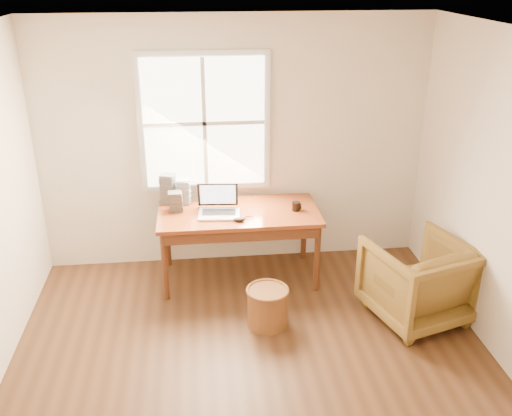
{
  "coord_description": "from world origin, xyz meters",
  "views": [
    {
      "loc": [
        -0.4,
        -3.38,
        3.04
      ],
      "look_at": [
        0.16,
        1.65,
        0.84
      ],
      "focal_mm": 40.0,
      "sensor_mm": 36.0,
      "label": 1
    }
  ],
  "objects": [
    {
      "name": "laptop",
      "position": [
        -0.2,
        1.71,
        0.9
      ],
      "size": [
        0.45,
        0.47,
        0.31
      ],
      "primitive_type": null,
      "rotation": [
        0.0,
        0.0,
        -0.08
      ],
      "color": "silver",
      "rests_on": "desk"
    },
    {
      "name": "cd_stack_b",
      "position": [
        -0.62,
        1.88,
        0.85
      ],
      "size": [
        0.13,
        0.12,
        0.2
      ],
      "primitive_type": "cube",
      "rotation": [
        0.0,
        0.0,
        0.02
      ],
      "color": "#232327",
      "rests_on": "desk"
    },
    {
      "name": "wicker_stool",
      "position": [
        0.18,
        0.92,
        0.18
      ],
      "size": [
        0.46,
        0.46,
        0.36
      ],
      "primitive_type": "cylinder",
      "rotation": [
        0.0,
        0.0,
        -0.36
      ],
      "color": "brown",
      "rests_on": "room_shell"
    },
    {
      "name": "desk",
      "position": [
        0.0,
        1.8,
        0.73
      ],
      "size": [
        1.6,
        0.8,
        0.04
      ],
      "primitive_type": "cube",
      "color": "brown",
      "rests_on": "room_shell"
    },
    {
      "name": "coffee_mug",
      "position": [
        0.57,
        1.75,
        0.8
      ],
      "size": [
        0.09,
        0.09,
        0.09
      ],
      "primitive_type": "cylinder",
      "rotation": [
        0.0,
        0.0,
        -0.19
      ],
      "color": "black",
      "rests_on": "desk"
    },
    {
      "name": "room_shell",
      "position": [
        -0.02,
        0.16,
        1.32
      ],
      "size": [
        4.04,
        4.54,
        2.64
      ],
      "color": "#4F301B",
      "rests_on": "ground"
    },
    {
      "name": "mouse",
      "position": [
        -0.02,
        1.56,
        0.77
      ],
      "size": [
        0.12,
        0.08,
        0.04
      ],
      "primitive_type": "ellipsoid",
      "rotation": [
        0.0,
        0.0,
        -0.13
      ],
      "color": "black",
      "rests_on": "desk"
    },
    {
      "name": "cd_stack_d",
      "position": [
        -0.43,
        2.16,
        0.84
      ],
      "size": [
        0.15,
        0.14,
        0.19
      ],
      "primitive_type": "cube",
      "rotation": [
        0.0,
        0.0,
        -0.07
      ],
      "color": "#B0B4BC",
      "rests_on": "desk"
    },
    {
      "name": "armchair",
      "position": [
        1.55,
        0.91,
        0.38
      ],
      "size": [
        1.02,
        1.04,
        0.76
      ],
      "primitive_type": "imported",
      "rotation": [
        0.0,
        0.0,
        3.44
      ],
      "color": "brown",
      "rests_on": "room_shell"
    },
    {
      "name": "cd_stack_a",
      "position": [
        -0.54,
        2.06,
        0.88
      ],
      "size": [
        0.15,
        0.13,
        0.26
      ],
      "primitive_type": "cube",
      "rotation": [
        0.0,
        0.0,
        -0.16
      ],
      "color": "silver",
      "rests_on": "desk"
    },
    {
      "name": "cd_stack_c",
      "position": [
        -0.7,
        2.09,
        0.91
      ],
      "size": [
        0.17,
        0.15,
        0.31
      ],
      "primitive_type": "cube",
      "rotation": [
        0.0,
        0.0,
        -0.28
      ],
      "color": "gray",
      "rests_on": "desk"
    }
  ]
}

